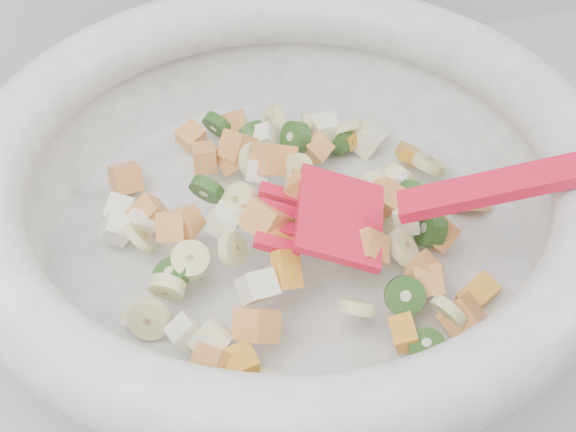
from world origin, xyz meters
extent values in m
cylinder|color=white|center=(0.05, 1.47, 0.91)|extent=(0.36, 0.36, 0.02)
torus|color=white|center=(0.05, 1.47, 0.99)|extent=(0.44, 0.44, 0.05)
cylinder|color=#D0CF8A|center=(-0.02, 1.44, 0.95)|extent=(0.04, 0.04, 0.02)
cylinder|color=#D0CF8A|center=(0.07, 1.58, 0.94)|extent=(0.02, 0.04, 0.04)
cylinder|color=#D0CF8A|center=(-0.05, 1.48, 0.94)|extent=(0.02, 0.03, 0.03)
cylinder|color=#D0CF8A|center=(0.02, 1.48, 0.96)|extent=(0.03, 0.03, 0.03)
cylinder|color=#D0CF8A|center=(-0.06, 1.41, 0.94)|extent=(0.03, 0.03, 0.04)
cylinder|color=#D0CF8A|center=(0.03, 1.45, 0.97)|extent=(0.02, 0.03, 0.03)
cylinder|color=#D0CF8A|center=(0.05, 1.52, 0.96)|extent=(0.04, 0.03, 0.03)
cylinder|color=#D0CF8A|center=(0.11, 1.48, 0.95)|extent=(0.03, 0.02, 0.03)
cylinder|color=#D0CF8A|center=(0.13, 1.37, 0.94)|extent=(0.03, 0.03, 0.03)
cylinder|color=#D0CF8A|center=(0.06, 1.49, 0.97)|extent=(0.02, 0.03, 0.03)
cylinder|color=#D0CF8A|center=(0.02, 1.46, 0.97)|extent=(0.04, 0.04, 0.02)
cylinder|color=#D0CF8A|center=(0.04, 1.52, 0.96)|extent=(0.04, 0.03, 0.03)
cylinder|color=#D0CF8A|center=(0.00, 1.44, 0.96)|extent=(0.02, 0.03, 0.03)
cylinder|color=#D0CF8A|center=(0.14, 1.49, 0.95)|extent=(0.03, 0.03, 0.03)
cylinder|color=#D0CF8A|center=(0.12, 1.45, 0.95)|extent=(0.02, 0.03, 0.03)
cylinder|color=#D0CF8A|center=(0.12, 1.56, 0.94)|extent=(0.03, 0.02, 0.03)
cylinder|color=#D0CF8A|center=(0.12, 1.42, 0.95)|extent=(0.03, 0.04, 0.03)
cylinder|color=#D0CF8A|center=(0.10, 1.58, 0.94)|extent=(0.01, 0.03, 0.03)
cylinder|color=#D0CF8A|center=(0.00, 1.35, 0.93)|extent=(0.02, 0.02, 0.02)
cylinder|color=#D0CF8A|center=(0.00, 1.46, 0.96)|extent=(0.03, 0.03, 0.02)
cylinder|color=#D0CF8A|center=(0.17, 1.51, 0.94)|extent=(0.04, 0.04, 0.02)
cylinder|color=#D0CF8A|center=(-0.04, 1.43, 0.95)|extent=(0.02, 0.03, 0.03)
cylinder|color=#D0CF8A|center=(0.07, 1.38, 0.95)|extent=(0.03, 0.03, 0.03)
cube|color=#E48648|center=(0.15, 1.44, 0.94)|extent=(0.03, 0.03, 0.03)
cube|color=#E48648|center=(-0.02, 1.47, 0.96)|extent=(0.03, 0.03, 0.03)
cube|color=#E48648|center=(0.12, 1.39, 0.94)|extent=(0.02, 0.03, 0.03)
cube|color=#E48648|center=(0.04, 1.60, 0.93)|extent=(0.03, 0.03, 0.03)
cube|color=#E48648|center=(0.01, 1.38, 0.94)|extent=(0.03, 0.04, 0.04)
cube|color=#E48648|center=(0.12, 1.40, 0.94)|extent=(0.03, 0.03, 0.03)
cube|color=#E48648|center=(0.06, 1.47, 0.97)|extent=(0.03, 0.03, 0.03)
cube|color=#E48648|center=(0.03, 1.45, 0.97)|extent=(0.04, 0.04, 0.03)
cube|color=#E48648|center=(0.09, 1.54, 0.94)|extent=(0.03, 0.03, 0.03)
cube|color=#E48648|center=(0.05, 1.51, 0.97)|extent=(0.04, 0.03, 0.04)
cube|color=#E48648|center=(-0.03, 1.47, 0.95)|extent=(0.03, 0.04, 0.03)
cube|color=#E48648|center=(0.03, 1.55, 0.95)|extent=(0.03, 0.03, 0.03)
cube|color=#E48648|center=(0.19, 1.47, 0.93)|extent=(0.03, 0.04, 0.04)
cube|color=#E48648|center=(0.12, 1.46, 0.96)|extent=(0.03, 0.03, 0.03)
cube|color=#E48648|center=(-0.05, 1.56, 0.93)|extent=(0.02, 0.03, 0.03)
cube|color=#E48648|center=(0.01, 1.55, 0.94)|extent=(0.02, 0.02, 0.02)
cube|color=#E48648|center=(0.00, 1.59, 0.94)|extent=(0.03, 0.03, 0.02)
cube|color=#E48648|center=(0.14, 1.37, 0.93)|extent=(0.03, 0.03, 0.03)
cube|color=#E48648|center=(0.09, 1.41, 0.96)|extent=(0.03, 0.03, 0.04)
cube|color=#E48648|center=(-0.03, 1.37, 0.94)|extent=(0.03, 0.03, 0.03)
cube|color=#E48648|center=(0.03, 1.55, 0.94)|extent=(0.03, 0.03, 0.03)
cube|color=#E48648|center=(-0.04, 1.51, 0.94)|extent=(0.03, 0.03, 0.03)
cylinder|color=#428B2E|center=(0.00, 1.50, 0.96)|extent=(0.03, 0.03, 0.03)
cylinder|color=#428B2E|center=(0.10, 1.38, 0.94)|extent=(0.04, 0.03, 0.03)
cylinder|color=#428B2E|center=(0.14, 1.47, 0.95)|extent=(0.04, 0.03, 0.04)
cylinder|color=#428B2E|center=(0.14, 1.44, 0.94)|extent=(0.02, 0.03, 0.03)
cylinder|color=#428B2E|center=(0.12, 1.56, 0.93)|extent=(0.03, 0.04, 0.04)
cylinder|color=#428B2E|center=(0.05, 1.56, 0.95)|extent=(0.04, 0.03, 0.04)
cylinder|color=#428B2E|center=(0.06, 1.44, 0.96)|extent=(0.03, 0.03, 0.02)
cylinder|color=#428B2E|center=(0.03, 1.60, 0.93)|extent=(0.03, 0.03, 0.03)
cylinder|color=#428B2E|center=(0.10, 1.35, 0.94)|extent=(0.03, 0.03, 0.01)
cylinder|color=#428B2E|center=(-0.04, 1.44, 0.95)|extent=(0.03, 0.03, 0.02)
cylinder|color=#428B2E|center=(0.08, 1.55, 0.95)|extent=(0.03, 0.03, 0.03)
cube|color=beige|center=(0.00, 1.46, 0.96)|extent=(0.03, 0.03, 0.02)
cube|color=beige|center=(-0.05, 1.50, 0.94)|extent=(0.02, 0.02, 0.02)
cube|color=beige|center=(-0.02, 1.38, 0.94)|extent=(0.03, 0.03, 0.03)
cube|color=beige|center=(-0.07, 1.50, 0.94)|extent=(0.03, 0.02, 0.03)
cube|color=beige|center=(0.13, 1.48, 0.95)|extent=(0.02, 0.02, 0.02)
cube|color=beige|center=(-0.04, 1.39, 0.94)|extent=(0.03, 0.02, 0.03)
cube|color=beige|center=(0.13, 1.44, 0.95)|extent=(0.02, 0.02, 0.02)
cube|color=beige|center=(-0.06, 1.52, 0.94)|extent=(0.02, 0.03, 0.03)
cube|color=beige|center=(0.11, 1.57, 0.94)|extent=(0.02, 0.02, 0.02)
cube|color=beige|center=(0.01, 1.41, 0.95)|extent=(0.03, 0.03, 0.03)
cube|color=beige|center=(0.10, 1.46, 0.96)|extent=(0.03, 0.03, 0.03)
cube|color=beige|center=(0.14, 1.55, 0.93)|extent=(0.04, 0.03, 0.03)
cube|color=beige|center=(0.05, 1.55, 0.95)|extent=(0.03, 0.02, 0.03)
cube|color=beige|center=(0.04, 1.51, 0.96)|extent=(0.02, 0.03, 0.02)
cube|color=beige|center=(-0.06, 1.43, 0.93)|extent=(0.02, 0.03, 0.02)
cube|color=orange|center=(-0.01, 1.37, 0.94)|extent=(0.02, 0.02, 0.02)
cube|color=orange|center=(0.09, 1.36, 0.94)|extent=(0.02, 0.03, 0.01)
cube|color=orange|center=(0.12, 1.56, 0.93)|extent=(0.03, 0.03, 0.02)
cube|color=orange|center=(0.16, 1.38, 0.93)|extent=(0.03, 0.03, 0.02)
cube|color=orange|center=(0.16, 1.53, 0.93)|extent=(0.02, 0.03, 0.02)
cube|color=orange|center=(0.03, 1.44, 0.97)|extent=(0.03, 0.02, 0.03)
cube|color=orange|center=(0.03, 1.41, 0.96)|extent=(0.02, 0.03, 0.03)
cube|color=red|center=(0.07, 1.43, 0.97)|extent=(0.08, 0.08, 0.03)
cube|color=red|center=(0.04, 1.47, 0.97)|extent=(0.03, 0.02, 0.02)
cube|color=red|center=(0.04, 1.45, 0.97)|extent=(0.03, 0.02, 0.02)
cube|color=red|center=(0.03, 1.44, 0.97)|extent=(0.03, 0.02, 0.02)
cube|color=red|center=(0.03, 1.42, 0.97)|extent=(0.03, 0.02, 0.02)
cube|color=red|center=(0.21, 1.39, 1.02)|extent=(0.20, 0.09, 0.08)
camera|label=1|loc=(-0.07, 1.04, 1.37)|focal=55.00mm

